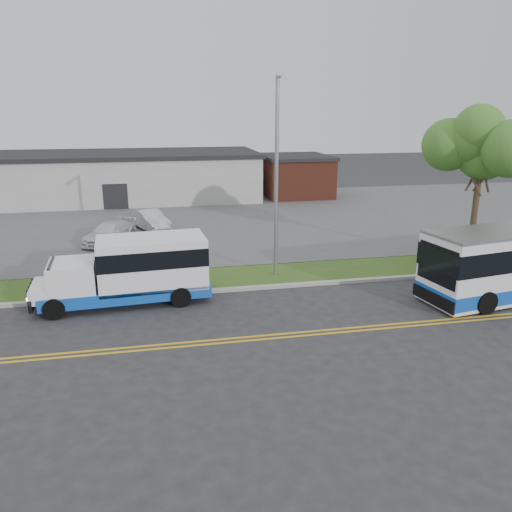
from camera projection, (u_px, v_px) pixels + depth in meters
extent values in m
plane|color=#28282B|center=(224.00, 300.00, 22.02)|extent=(140.00, 140.00, 0.00)
cube|color=gold|center=(238.00, 338.00, 18.40)|extent=(70.00, 0.12, 0.01)
cube|color=gold|center=(240.00, 341.00, 18.11)|extent=(70.00, 0.12, 0.01)
cube|color=#9E9B93|center=(221.00, 290.00, 23.03)|extent=(80.00, 0.30, 0.15)
cube|color=#32521B|center=(216.00, 278.00, 24.73)|extent=(80.00, 3.30, 0.10)
cube|color=#4C4C4F|center=(193.00, 219.00, 37.98)|extent=(80.00, 25.00, 0.10)
cube|color=#9E9E99|center=(118.00, 178.00, 45.69)|extent=(25.00, 10.00, 4.00)
cube|color=black|center=(117.00, 154.00, 45.08)|extent=(25.40, 10.40, 0.35)
cube|color=black|center=(116.00, 197.00, 41.30)|extent=(2.00, 0.15, 2.20)
cube|color=brown|center=(295.00, 177.00, 47.94)|extent=(6.00, 7.00, 3.60)
cube|color=black|center=(295.00, 157.00, 47.39)|extent=(6.30, 7.30, 0.30)
cylinder|color=#362B1D|center=(474.00, 218.00, 26.79)|extent=(0.32, 0.32, 4.76)
ellipsoid|color=#407027|center=(483.00, 147.00, 25.73)|extent=(5.20, 5.20, 4.42)
cylinder|color=gray|center=(276.00, 180.00, 23.84)|extent=(0.18, 0.18, 9.50)
cylinder|color=gray|center=(281.00, 76.00, 21.87)|extent=(0.12, 1.40, 0.12)
cube|color=gray|center=(285.00, 76.00, 21.27)|extent=(0.35, 0.18, 0.12)
cube|color=#104BB3|center=(127.00, 290.00, 21.65)|extent=(7.17, 2.86, 0.52)
cube|color=white|center=(152.00, 262.00, 21.61)|extent=(4.70, 2.69, 2.17)
cube|color=black|center=(152.00, 254.00, 21.50)|extent=(4.72, 2.73, 0.77)
cube|color=white|center=(73.00, 276.00, 20.87)|extent=(2.01, 2.35, 1.24)
cube|color=black|center=(52.00, 273.00, 20.61)|extent=(0.24, 1.97, 0.93)
cube|color=white|center=(45.00, 290.00, 20.72)|extent=(1.18, 2.19, 0.57)
cube|color=black|center=(34.00, 298.00, 20.69)|extent=(0.30, 2.12, 0.52)
sphere|color=#FFD88C|center=(29.00, 299.00, 19.89)|extent=(0.22, 0.22, 0.21)
sphere|color=#FFD88C|center=(34.00, 286.00, 21.32)|extent=(0.22, 0.22, 0.21)
cylinder|color=black|center=(54.00, 309.00, 19.92)|extent=(0.89, 0.35, 0.87)
cylinder|color=black|center=(59.00, 290.00, 21.99)|extent=(0.89, 0.35, 0.87)
cylinder|color=black|center=(181.00, 297.00, 21.21)|extent=(0.89, 0.35, 0.87)
cylinder|color=black|center=(175.00, 280.00, 23.28)|extent=(0.89, 0.35, 0.87)
cube|color=black|center=(438.00, 265.00, 20.59)|extent=(0.47, 2.33, 1.63)
cube|color=black|center=(433.00, 298.00, 20.99)|extent=(0.52, 2.54, 0.51)
cylinder|color=black|center=(486.00, 303.00, 20.45)|extent=(1.02, 0.47, 0.98)
cylinder|color=black|center=(445.00, 284.00, 22.61)|extent=(1.02, 0.47, 0.98)
imported|color=black|center=(197.00, 267.00, 23.32)|extent=(0.77, 0.61, 1.85)
imported|color=#AFB3B7|center=(150.00, 220.00, 34.29)|extent=(2.95, 4.37, 1.36)
imported|color=silver|center=(110.00, 232.00, 31.01)|extent=(3.56, 4.70, 1.27)
sphere|color=white|center=(191.00, 284.00, 23.25)|extent=(0.32, 0.32, 0.32)
sphere|color=white|center=(203.00, 280.00, 23.83)|extent=(0.32, 0.32, 0.32)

